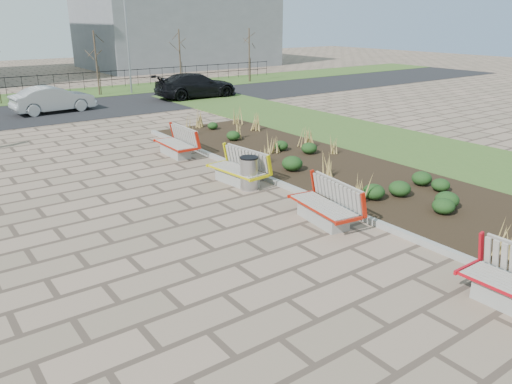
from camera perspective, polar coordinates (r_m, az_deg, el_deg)
ground at (r=9.26m, az=3.53°, el=-12.13°), size 120.00×120.00×0.00m
planting_bed at (r=16.53m, az=9.26°, el=2.30°), size 4.50×18.00×0.10m
planting_curb at (r=15.02m, az=2.96°, el=0.88°), size 0.16×18.00×0.15m
grass_verge_near at (r=20.10m, az=18.91°, el=4.46°), size 5.00×38.00×0.04m
road at (r=28.90m, az=-25.70°, el=7.87°), size 80.00×7.00×0.02m
bench_b at (r=12.37m, az=7.68°, el=-1.32°), size 1.18×2.20×1.00m
bench_c at (r=15.18m, az=-2.22°, el=2.77°), size 1.11×2.18×1.00m
bench_d at (r=18.56m, az=-9.26°, el=5.62°), size 0.95×2.12×1.00m
litter_bin at (r=14.67m, az=-0.79°, el=2.13°), size 0.53×0.53×0.97m
car_silver at (r=28.98m, az=-22.16°, el=9.80°), size 4.29×1.77×1.38m
car_black at (r=32.18m, az=-6.86°, el=12.00°), size 5.32×2.36×1.52m
tree_d at (r=34.49m, az=-17.77°, el=13.85°), size 1.40×1.40×4.00m
tree_e at (r=36.86m, az=-8.67°, el=14.82°), size 1.40×1.40×4.00m
tree_f at (r=40.00m, az=-0.78°, el=15.37°), size 1.40×1.40×4.00m
lamp_east at (r=34.65m, az=-14.43°, el=15.83°), size 0.24×0.60×6.00m
building_grey at (r=54.19m, az=-9.06°, el=19.33°), size 18.00×12.00×10.00m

